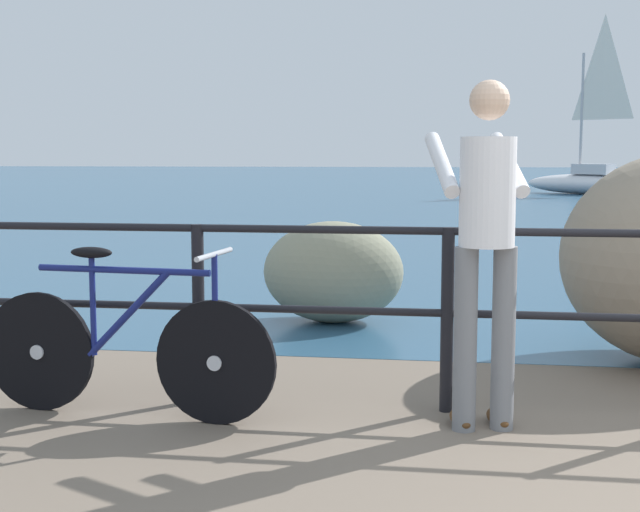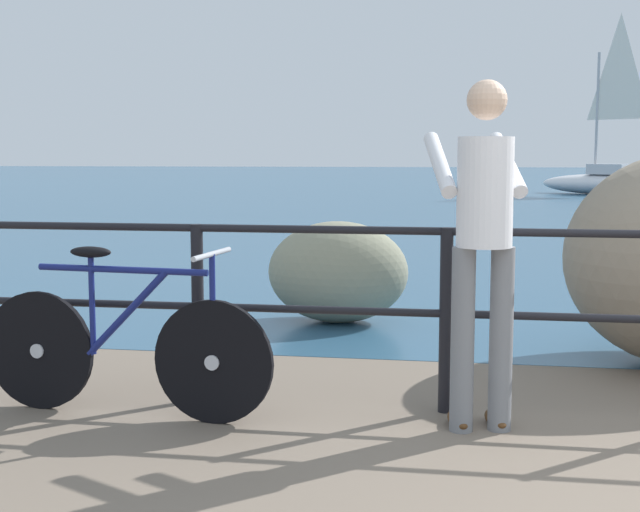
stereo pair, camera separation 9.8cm
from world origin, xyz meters
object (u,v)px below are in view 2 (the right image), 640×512
bicycle (124,345)px  sailboat (602,174)px  person_at_railing (483,238)px  breakwater_boulder_left (338,272)px

bicycle → sailboat: size_ratio=0.28×
bicycle → sailboat: sailboat is taller
person_at_railing → breakwater_boulder_left: size_ratio=1.51×
sailboat → breakwater_boulder_left: bearing=111.5°
sailboat → person_at_railing: bearing=115.0°
bicycle → person_at_railing: 1.99m
person_at_railing → breakwater_boulder_left: 3.05m
person_at_railing → bicycle: bearing=78.3°
bicycle → breakwater_boulder_left: size_ratio=1.43×
breakwater_boulder_left → person_at_railing: bearing=-67.6°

